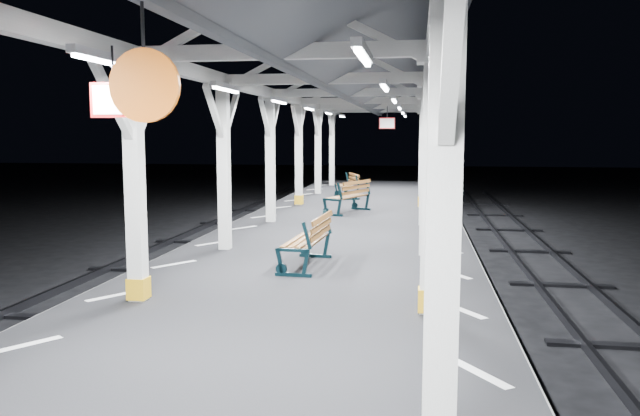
# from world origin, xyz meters

# --- Properties ---
(platform) EXTENTS (6.00, 50.00, 1.00)m
(platform) POSITION_xyz_m (0.00, 0.00, 0.50)
(platform) COLOR black
(platform) RESTS_ON ground
(hazard_stripes_left) EXTENTS (1.00, 48.00, 0.01)m
(hazard_stripes_left) POSITION_xyz_m (-2.45, 0.00, 1.00)
(hazard_stripes_left) COLOR silver
(hazard_stripes_left) RESTS_ON platform
(hazard_stripes_right) EXTENTS (1.00, 48.00, 0.01)m
(hazard_stripes_right) POSITION_xyz_m (2.45, 0.00, 1.00)
(hazard_stripes_right) COLOR silver
(hazard_stripes_right) RESTS_ON platform
(canopy) EXTENTS (5.40, 49.00, 4.65)m
(canopy) POSITION_xyz_m (0.00, -0.02, 4.56)
(canopy) COLOR silver
(canopy) RESTS_ON platform
(bench_mid) EXTENTS (0.74, 1.74, 0.93)m
(bench_mid) POSITION_xyz_m (0.01, 4.59, 1.49)
(bench_mid) COLOR black
(bench_mid) RESTS_ON platform
(bench_far) EXTENTS (1.29, 1.90, 0.97)m
(bench_far) POSITION_xyz_m (-0.11, 12.18, 1.52)
(bench_far) COLOR black
(bench_far) RESTS_ON platform
(bench_extra) EXTENTS (1.10, 1.74, 0.89)m
(bench_extra) POSITION_xyz_m (-0.63, 16.61, 1.47)
(bench_extra) COLOR black
(bench_extra) RESTS_ON platform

